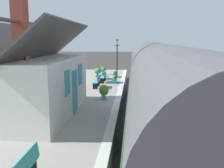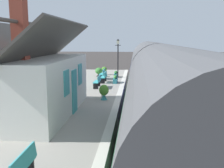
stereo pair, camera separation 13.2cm
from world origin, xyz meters
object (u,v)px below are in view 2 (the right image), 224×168
bench_by_lamp (104,77)px  planter_by_door (99,72)px  station_building (33,83)px  planter_edge_near (104,70)px  bench_near_building (103,74)px  bench_platform_end (98,81)px  lamp_post_platform (118,51)px  tree_distant (13,38)px  planter_edge_far (116,74)px  train (157,87)px  planter_corner_building (115,79)px  planter_bench_right (104,91)px  bench_mid_platform (20,168)px

bench_by_lamp → planter_by_door: (3.45, 0.93, -0.02)m
station_building → planter_edge_near: station_building is taller
bench_near_building → bench_platform_end: 4.31m
lamp_post_platform → tree_distant: tree_distant is taller
bench_platform_end → planter_by_door: (5.87, 0.73, -0.02)m
bench_near_building → planter_by_door: 1.67m
bench_platform_end → planter_edge_far: bearing=-9.3°
planter_edge_far → bench_near_building: bearing=141.2°
planter_edge_near → planter_edge_far: bearing=-139.8°
train → lamp_post_platform: (11.44, 2.67, 1.24)m
bench_near_building → planter_corner_building: 2.39m
station_building → lamp_post_platform: (12.11, -3.25, 1.01)m
planter_by_door → planter_bench_right: 9.86m
station_building → planter_corner_building: station_building is taller
planter_corner_building → planter_edge_far: planter_corner_building is taller
planter_corner_building → bench_near_building: bearing=32.9°
bench_platform_end → planter_edge_far: bench_platform_end is taller
planter_edge_near → planter_corner_building: bearing=-162.9°
planter_edge_near → station_building: bearing=173.0°
bench_near_building → planter_edge_far: (1.35, -1.08, -0.20)m
train → planter_edge_far: train is taller
lamp_post_platform → tree_distant: 10.88m
train → lamp_post_platform: lamp_post_platform is taller
station_building → bench_platform_end: bearing=-16.8°
train → bench_near_building: size_ratio=14.87×
station_building → bench_near_building: (11.26, -1.94, -1.02)m
planter_edge_near → planter_by_door: (-1.29, 0.38, 0.03)m
bench_platform_end → bench_mid_platform: (-13.23, -0.01, 0.00)m
planter_bench_right → planter_corner_building: bearing=-1.9°
train → lamp_post_platform: bearing=13.2°
bench_near_building → station_building: bearing=170.2°
bench_by_lamp → planter_bench_right: bearing=-173.4°
planter_edge_near → planter_bench_right: planter_bench_right is taller
train → bench_mid_platform: train is taller
bench_by_lamp → planter_corner_building: 0.96m
planter_corner_building → planter_edge_near: bearing=17.1°
planter_corner_building → planter_edge_far: size_ratio=1.20×
train → planter_edge_near: bearing=17.3°
train → bench_platform_end: bearing=31.4°
station_building → planter_edge_far: station_building is taller
bench_by_lamp → train: bearing=-157.4°
bench_near_building → planter_edge_near: size_ratio=1.74×
bench_platform_end → planter_edge_far: 5.73m
bench_mid_platform → planter_bench_right: planter_bench_right is taller
planter_by_door → planter_bench_right: (-9.72, -1.66, 0.04)m
train → planter_edge_near: train is taller
train → bench_by_lamp: bearing=22.6°
bench_mid_platform → lamp_post_platform: bearing=-3.6°
bench_platform_end → train: bearing=-148.6°
lamp_post_platform → tree_distant: size_ratio=0.59×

